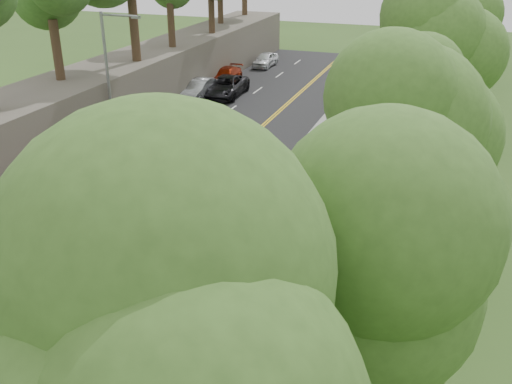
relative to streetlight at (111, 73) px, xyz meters
name	(u,v)px	position (x,y,z in m)	size (l,w,h in m)	color
ground	(163,320)	(10.46, -14.00, -4.64)	(140.00, 140.00, 0.00)	#33511E
road	(202,153)	(5.06, 1.00, -4.62)	(11.20, 66.00, 0.04)	black
sidewalk	(334,170)	(13.01, 1.00, -4.61)	(4.20, 66.00, 0.05)	gray
jersey_barrier	(294,160)	(10.71, 1.00, -4.34)	(0.42, 66.00, 0.60)	#9BC32C
rock_embankment	(82,108)	(-3.04, 1.00, -2.64)	(5.00, 66.00, 4.00)	#595147
chainlink_fence	(373,158)	(15.11, 1.00, -3.64)	(0.04, 66.00, 2.00)	slate
trees_fenceside	(434,47)	(17.46, 1.00, 2.36)	(7.00, 66.00, 14.00)	#4A762B
streetlight	(111,73)	(0.00, 0.00, 0.00)	(2.52, 0.22, 8.00)	gray
signpost	(140,333)	(11.51, -17.02, -2.68)	(0.62, 0.09, 3.10)	gray
construction_barrel	(377,143)	(14.76, 4.87, -4.11)	(0.58, 0.58, 0.96)	#FF4A0A
concrete_block	(299,308)	(14.76, -12.37, -4.22)	(1.12, 0.84, 0.75)	gray
car_2	(55,189)	(1.34, -7.68, -3.83)	(2.55, 5.53, 1.54)	maroon
car_3	(75,159)	(-0.14, -4.06, -3.83)	(2.16, 5.30, 1.54)	black
car_4	(141,140)	(1.46, 0.24, -3.93)	(1.57, 3.91, 1.33)	tan
car_5	(197,90)	(-0.14, 11.47, -3.78)	(1.75, 5.00, 1.65)	#A1A3A7
car_6	(226,87)	(1.46, 13.44, -3.83)	(2.56, 5.54, 1.54)	black
car_7	(225,76)	(-0.14, 17.18, -3.92)	(1.90, 4.67, 1.36)	maroon
car_8	(265,60)	(0.90, 24.87, -3.92)	(1.61, 4.00, 1.36)	white
painter_0	(203,274)	(11.21, -12.28, -3.70)	(0.87, 0.57, 1.79)	orange
painter_1	(283,195)	(11.91, -4.92, -3.69)	(0.65, 0.43, 1.79)	beige
painter_2	(213,290)	(11.91, -13.00, -3.76)	(0.81, 0.63, 1.67)	black
painter_3	(226,272)	(11.91, -11.82, -3.72)	(1.12, 0.65, 1.74)	brown
person_far	(385,120)	(14.66, 8.58, -3.80)	(0.93, 0.39, 1.59)	black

